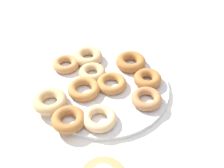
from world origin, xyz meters
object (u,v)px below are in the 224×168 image
donut_2 (148,79)px  donut_7 (93,72)px  donut_0 (88,57)px  donut_8 (99,118)px  donut_9 (131,62)px  donut_plate (105,88)px  donut_5 (147,99)px  donut_1 (50,101)px  donut_3 (66,64)px  donut_4 (112,83)px  donut_6 (84,89)px  donut_10 (69,119)px

donut_2 → donut_7: 0.16m
donut_0 → donut_8: size_ratio=1.01×
donut_8 → donut_9: size_ratio=0.97×
donut_plate → donut_8: size_ratio=4.12×
donut_5 → donut_9: size_ratio=0.91×
donut_plate → donut_0: donut_0 is taller
donut_1 → donut_3: donut_1 is taller
donut_3 → donut_4: 0.16m
donut_6 → donut_10: donut_10 is taller
donut_plate → donut_6: bearing=-18.9°
donut_7 → donut_5: bearing=103.1°
donut_plate → donut_9: (-0.12, -0.02, 0.02)m
donut_6 → donut_9: 0.18m
donut_4 → donut_6: (0.07, -0.03, 0.00)m
donut_0 → donut_7: bearing=64.8°
donut_5 → donut_7: donut_7 is taller
donut_0 → donut_4: size_ratio=1.06×
donut_7 → donut_8: same height
donut_1 → donut_5: size_ratio=1.11×
donut_plate → donut_4: 0.03m
donut_2 → donut_7: donut_2 is taller
donut_1 → donut_6: donut_1 is taller
donut_10 → donut_8: bearing=142.5°
donut_1 → donut_10: (-0.00, 0.08, -0.00)m
donut_9 → donut_0: bearing=-51.4°
donut_8 → donut_2: bearing=-173.5°
donut_2 → donut_9: bearing=-100.0°
donut_plate → donut_8: bearing=43.8°
donut_plate → donut_2: size_ratio=4.53×
donut_10 → donut_7: bearing=-147.5°
donut_6 → donut_0: bearing=-132.5°
donut_7 → donut_9: size_ratio=0.86×
donut_5 → donut_10: (0.20, -0.08, 0.00)m
donut_9 → donut_3: bearing=-38.5°
donut_0 → donut_4: 0.14m
donut_1 → donut_10: bearing=91.4°
donut_10 → donut_6: bearing=-146.6°
donut_3 → donut_6: bearing=79.1°
donut_3 → donut_10: bearing=57.2°
donut_plate → donut_0: (-0.03, -0.12, 0.02)m
donut_0 → donut_6: donut_0 is taller
donut_plate → donut_3: size_ratio=4.57×
donut_1 → donut_4: (-0.17, 0.05, -0.00)m
donut_2 → donut_10: size_ratio=0.92×
donut_1 → donut_2: donut_1 is taller
donut_2 → donut_6: size_ratio=0.89×
donut_2 → donut_9: donut_9 is taller
donut_0 → donut_7: (0.03, 0.07, -0.00)m
donut_10 → donut_0: bearing=-138.8°
donut_0 → donut_9: (-0.08, 0.11, -0.00)m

